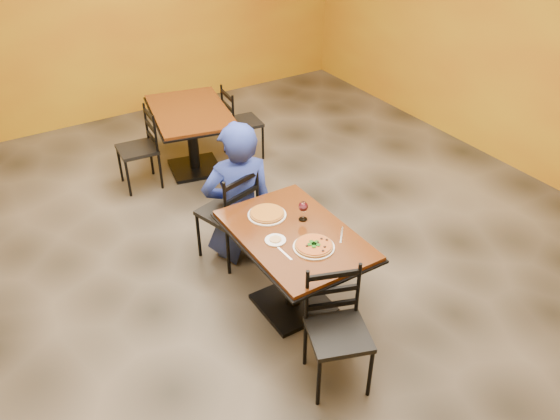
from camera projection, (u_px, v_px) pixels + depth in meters
floor at (263, 272)px, 5.09m from camera, size 7.00×8.00×0.01m
wall_back at (99, 5)px, 7.07m from camera, size 7.00×0.01×3.00m
wall_right at (554, 43)px, 5.79m from camera, size 0.01×8.00×3.00m
table_main at (294, 253)px, 4.42m from camera, size 0.83×1.23×0.75m
table_second at (191, 126)px, 6.34m from camera, size 1.06×1.37×0.75m
chair_main_near at (339, 335)px, 3.85m from camera, size 0.52×0.52×0.89m
chair_main_far at (227, 212)px, 5.04m from camera, size 0.53×0.53×0.95m
chair_second_left at (137, 150)px, 6.12m from camera, size 0.43×0.43×0.87m
chair_second_right at (243, 123)px, 6.69m from camera, size 0.44×0.44×0.88m
diner at (238, 191)px, 4.97m from camera, size 0.74×0.58×1.34m
plate_main at (314, 247)px, 4.16m from camera, size 0.31×0.31×0.01m
pizza_main at (314, 245)px, 4.15m from camera, size 0.28×0.28×0.02m
plate_far at (267, 215)px, 4.51m from camera, size 0.31×0.31×0.01m
pizza_far at (267, 213)px, 4.50m from camera, size 0.28×0.28×0.02m
side_plate at (275, 240)px, 4.23m from camera, size 0.16×0.16×0.01m
dip at (275, 239)px, 4.23m from camera, size 0.09×0.09×0.01m
wine_glass at (303, 210)px, 4.42m from camera, size 0.08×0.08×0.18m
fork at (284, 253)px, 4.11m from camera, size 0.02×0.19×0.00m
knife at (342, 235)px, 4.29m from camera, size 0.15×0.17×0.00m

